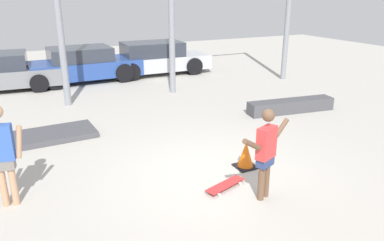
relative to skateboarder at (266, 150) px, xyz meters
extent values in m
plane|color=#B2ADA3|center=(-0.38, 1.03, -0.87)|extent=(36.00, 36.00, 0.00)
cylinder|color=brown|center=(-0.07, -0.03, -0.50)|extent=(0.11, 0.11, 0.73)
cylinder|color=brown|center=(0.07, 0.03, -0.50)|extent=(0.11, 0.11, 0.73)
cube|color=navy|center=(0.00, 0.00, -0.20)|extent=(0.35, 0.28, 0.16)
cube|color=#DB3838|center=(0.00, 0.00, 0.12)|extent=(0.40, 0.30, 0.53)
sphere|color=brown|center=(0.00, 0.00, 0.58)|extent=(0.20, 0.20, 0.20)
cylinder|color=brown|center=(-0.40, -0.17, 0.23)|extent=(0.46, 0.25, 0.31)
cylinder|color=brown|center=(0.40, 0.17, 0.23)|extent=(0.46, 0.25, 0.31)
cube|color=red|center=(-0.41, 0.54, -0.80)|extent=(0.85, 0.46, 0.01)
cylinder|color=silver|center=(-0.18, 0.73, -0.84)|extent=(0.06, 0.05, 0.05)
cylinder|color=silver|center=(-0.11, 0.53, -0.84)|extent=(0.06, 0.05, 0.05)
cylinder|color=silver|center=(-0.71, 0.56, -0.84)|extent=(0.06, 0.05, 0.05)
cylinder|color=silver|center=(-0.64, 0.35, -0.84)|extent=(0.06, 0.05, 0.05)
cube|color=#47474C|center=(3.51, 3.51, -0.69)|extent=(2.60, 0.80, 0.36)
cube|color=#47474C|center=(-3.45, 4.36, -0.80)|extent=(3.19, 1.23, 0.13)
cylinder|color=black|center=(-2.60, 10.80, -0.56)|extent=(0.63, 0.26, 0.61)
cylinder|color=black|center=(-2.73, 9.01, -0.56)|extent=(0.63, 0.26, 0.61)
cube|color=#284793|center=(-0.98, 10.01, -0.38)|extent=(4.08, 1.88, 0.60)
cube|color=#2D333D|center=(-1.14, 10.01, 0.17)|extent=(2.26, 1.68, 0.50)
cylinder|color=black|center=(0.25, 10.91, -0.52)|extent=(0.70, 0.24, 0.69)
cylinder|color=black|center=(0.30, 9.19, -0.52)|extent=(0.70, 0.24, 0.69)
cylinder|color=black|center=(-2.25, 10.84, -0.52)|extent=(0.70, 0.24, 0.69)
cylinder|color=black|center=(-2.21, 9.12, -0.52)|extent=(0.70, 0.24, 0.69)
cube|color=#B7BABF|center=(1.93, 10.07, -0.40)|extent=(4.31, 1.73, 0.56)
cube|color=#2D333D|center=(1.76, 10.07, 0.17)|extent=(2.38, 1.57, 0.56)
cylinder|color=black|center=(3.27, 10.86, -0.52)|extent=(0.69, 0.23, 0.69)
cylinder|color=black|center=(3.25, 9.24, -0.52)|extent=(0.69, 0.23, 0.69)
cylinder|color=black|center=(0.61, 10.91, -0.52)|extent=(0.69, 0.23, 0.69)
cylinder|color=black|center=(0.59, 9.28, -0.52)|extent=(0.69, 0.23, 0.69)
cylinder|color=tan|center=(-3.72, 1.58, -0.47)|extent=(0.11, 0.11, 0.79)
cylinder|color=tan|center=(-3.87, 1.60, -0.47)|extent=(0.11, 0.11, 0.79)
cube|color=slate|center=(-3.80, 1.59, -0.14)|extent=(0.33, 0.22, 0.17)
cube|color=#3359B2|center=(-3.80, 1.59, 0.21)|extent=(0.38, 0.24, 0.57)
cylinder|color=tan|center=(-3.55, 1.54, 0.20)|extent=(0.17, 0.11, 0.53)
cube|color=black|center=(0.37, 1.09, -0.85)|extent=(0.39, 0.39, 0.03)
cone|color=orange|center=(0.37, 1.09, -0.59)|extent=(0.31, 0.31, 0.50)
camera|label=1|loc=(-3.46, -4.43, 2.41)|focal=35.00mm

